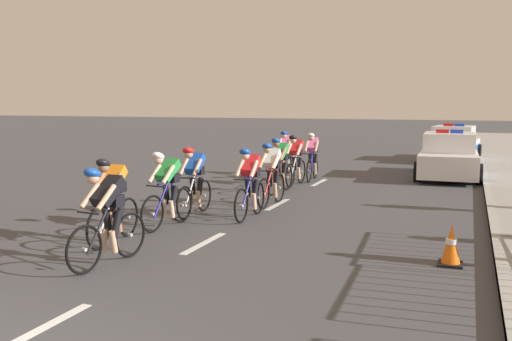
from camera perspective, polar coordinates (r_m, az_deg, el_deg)
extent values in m
cube|color=#9E9E99|center=(17.12, 22.64, -1.59)|extent=(0.16, 60.00, 0.13)
cube|color=white|center=(6.72, -21.30, -14.97)|extent=(0.14, 1.60, 0.01)
cube|color=white|center=(9.87, -5.37, -7.45)|extent=(0.14, 1.60, 0.01)
cube|color=white|center=(13.49, 2.23, -3.51)|extent=(0.14, 1.60, 0.01)
cube|color=white|center=(17.27, 6.53, -1.23)|extent=(0.14, 1.60, 0.01)
torus|color=black|center=(8.41, -17.26, -7.78)|extent=(0.12, 0.72, 0.72)
cylinder|color=#99999E|center=(8.41, -17.26, -7.78)|extent=(0.07, 0.07, 0.06)
torus|color=black|center=(9.12, -12.84, -6.48)|extent=(0.12, 0.72, 0.72)
cylinder|color=#99999E|center=(9.12, -12.84, -6.48)|extent=(0.07, 0.07, 0.06)
cylinder|color=black|center=(8.61, -15.29, -3.70)|extent=(0.10, 0.55, 0.04)
cylinder|color=black|center=(8.55, -16.02, -6.02)|extent=(0.09, 0.48, 0.63)
cylinder|color=black|center=(8.82, -14.35, -5.44)|extent=(0.04, 0.04, 0.65)
cylinder|color=black|center=(8.37, -16.91, -4.21)|extent=(0.42, 0.07, 0.03)
cube|color=black|center=(8.75, -14.41, -3.24)|extent=(0.12, 0.23, 0.05)
cube|color=black|center=(8.62, -15.01, -2.06)|extent=(0.34, 0.57, 0.46)
cube|color=black|center=(8.73, -14.47, -2.99)|extent=(0.30, 0.23, 0.18)
cylinder|color=black|center=(8.70, -14.17, -5.32)|extent=(0.13, 0.23, 0.40)
cylinder|color=tan|center=(8.71, -14.47, -7.11)|extent=(0.11, 0.16, 0.36)
cylinder|color=black|center=(8.82, -15.05, -5.19)|extent=(0.13, 0.18, 0.40)
cylinder|color=tan|center=(8.82, -15.35, -6.95)|extent=(0.10, 0.13, 0.36)
cylinder|color=tan|center=(8.37, -15.17, -2.68)|extent=(0.12, 0.41, 0.35)
cylinder|color=tan|center=(8.59, -16.75, -2.49)|extent=(0.12, 0.41, 0.35)
sphere|color=tan|center=(8.37, -16.44, -0.71)|extent=(0.19, 0.19, 0.19)
ellipsoid|color=blue|center=(8.36, -16.50, -0.28)|extent=(0.26, 0.34, 0.24)
torus|color=black|center=(9.69, -15.92, -5.79)|extent=(0.11, 0.73, 0.72)
cylinder|color=#99999E|center=(9.69, -15.92, -5.79)|extent=(0.06, 0.06, 0.06)
torus|color=black|center=(10.52, -13.03, -4.69)|extent=(0.11, 0.73, 0.72)
cylinder|color=#99999E|center=(10.52, -13.03, -4.69)|extent=(0.06, 0.06, 0.06)
cylinder|color=silver|center=(9.96, -14.65, -2.25)|extent=(0.08, 0.55, 0.04)
cylinder|color=silver|center=(9.87, -15.11, -4.26)|extent=(0.08, 0.48, 0.63)
cylinder|color=silver|center=(10.18, -14.02, -3.77)|extent=(0.04, 0.04, 0.65)
cylinder|color=black|center=(9.67, -15.71, -2.68)|extent=(0.42, 0.06, 0.03)
cube|color=black|center=(10.12, -14.08, -1.86)|extent=(0.12, 0.23, 0.05)
cube|color=orange|center=(9.99, -14.47, -0.83)|extent=(0.33, 0.56, 0.47)
cube|color=black|center=(10.11, -14.11, -1.64)|extent=(0.30, 0.22, 0.18)
cylinder|color=black|center=(10.08, -13.76, -3.64)|extent=(0.13, 0.23, 0.40)
cylinder|color=#9E7051|center=(10.06, -13.94, -5.19)|extent=(0.10, 0.16, 0.36)
cylinder|color=black|center=(10.17, -14.64, -3.57)|extent=(0.12, 0.18, 0.40)
cylinder|color=#9E7051|center=(10.15, -14.82, -5.11)|extent=(0.10, 0.13, 0.36)
cylinder|color=#9E7051|center=(9.73, -14.30, -1.32)|extent=(0.11, 0.41, 0.35)
cylinder|color=#9E7051|center=(9.90, -15.89, -1.24)|extent=(0.11, 0.41, 0.35)
sphere|color=#9E7051|center=(9.71, -15.42, 0.35)|extent=(0.19, 0.19, 0.19)
ellipsoid|color=black|center=(9.69, -15.46, 0.72)|extent=(0.26, 0.33, 0.24)
torus|color=black|center=(10.73, -10.61, -4.41)|extent=(0.11, 0.73, 0.72)
cylinder|color=#99999E|center=(10.73, -10.61, -4.41)|extent=(0.07, 0.07, 0.06)
torus|color=black|center=(11.53, -7.64, -3.56)|extent=(0.11, 0.73, 0.72)
cylinder|color=#99999E|center=(11.53, -7.64, -3.56)|extent=(0.07, 0.07, 0.06)
cylinder|color=#1E1E99|center=(11.00, -9.27, -1.26)|extent=(0.08, 0.55, 0.04)
cylinder|color=#1E1E99|center=(10.91, -9.77, -3.06)|extent=(0.08, 0.48, 0.63)
cylinder|color=#1E1E99|center=(11.20, -8.65, -2.67)|extent=(0.04, 0.04, 0.65)
cylinder|color=black|center=(10.72, -10.35, -1.60)|extent=(0.42, 0.06, 0.03)
cube|color=black|center=(11.15, -8.68, -0.92)|extent=(0.12, 0.23, 0.05)
cube|color=green|center=(11.02, -9.07, 0.03)|extent=(0.33, 0.57, 0.45)
cube|color=black|center=(11.14, -8.72, -0.73)|extent=(0.30, 0.22, 0.18)
cylinder|color=black|center=(11.10, -8.45, -2.54)|extent=(0.13, 0.23, 0.40)
cylinder|color=beige|center=(11.08, -8.66, -3.95)|extent=(0.10, 0.16, 0.36)
cylinder|color=black|center=(11.20, -9.21, -2.47)|extent=(0.12, 0.18, 0.40)
cylinder|color=beige|center=(11.18, -9.42, -3.87)|extent=(0.10, 0.13, 0.36)
cylinder|color=beige|center=(10.77, -9.03, -0.41)|extent=(0.11, 0.41, 0.35)
cylinder|color=beige|center=(10.95, -10.40, -0.31)|extent=(0.11, 0.41, 0.35)
sphere|color=beige|center=(10.76, -10.02, 1.12)|extent=(0.19, 0.19, 0.19)
ellipsoid|color=white|center=(10.74, -10.06, 1.46)|extent=(0.26, 0.33, 0.24)
torus|color=black|center=(11.77, -7.38, -3.33)|extent=(0.07, 0.73, 0.72)
cylinder|color=#99999E|center=(11.77, -7.38, -3.33)|extent=(0.06, 0.06, 0.06)
torus|color=black|center=(12.66, -5.36, -2.58)|extent=(0.07, 0.73, 0.72)
cylinder|color=#99999E|center=(12.66, -5.36, -2.58)|extent=(0.06, 0.06, 0.06)
cylinder|color=silver|center=(12.09, -6.46, -0.47)|extent=(0.05, 0.55, 0.04)
cylinder|color=silver|center=(11.98, -6.81, -2.10)|extent=(0.06, 0.48, 0.63)
cylinder|color=silver|center=(12.31, -6.04, -1.75)|extent=(0.04, 0.04, 0.65)
cylinder|color=black|center=(11.78, -7.20, -0.77)|extent=(0.42, 0.04, 0.03)
cube|color=black|center=(12.26, -6.06, -0.17)|extent=(0.11, 0.22, 0.05)
cube|color=blue|center=(12.13, -6.33, 0.70)|extent=(0.30, 0.55, 0.46)
cube|color=black|center=(12.25, -6.09, 0.01)|extent=(0.29, 0.21, 0.18)
cylinder|color=black|center=(12.21, -5.78, -1.63)|extent=(0.12, 0.23, 0.40)
cylinder|color=tan|center=(12.19, -5.93, -2.91)|extent=(0.10, 0.16, 0.36)
cylinder|color=black|center=(12.29, -6.54, -1.59)|extent=(0.12, 0.17, 0.40)
cylinder|color=tan|center=(12.26, -6.69, -2.86)|extent=(0.09, 0.13, 0.36)
cylinder|color=tan|center=(11.87, -6.07, 0.33)|extent=(0.09, 0.40, 0.35)
cylinder|color=tan|center=(12.01, -7.45, 0.38)|extent=(0.09, 0.40, 0.35)
sphere|color=tan|center=(11.84, -6.97, 1.71)|extent=(0.19, 0.19, 0.19)
ellipsoid|color=red|center=(11.82, -6.99, 2.01)|extent=(0.24, 0.32, 0.24)
torus|color=black|center=(11.38, -1.53, -3.63)|extent=(0.05, 0.72, 0.72)
cylinder|color=#99999E|center=(11.38, -1.53, -3.63)|extent=(0.06, 0.06, 0.06)
torus|color=black|center=(12.30, 0.24, -2.83)|extent=(0.05, 0.72, 0.72)
cylinder|color=#99999E|center=(12.30, 0.24, -2.83)|extent=(0.06, 0.06, 0.06)
cylinder|color=#1E1E99|center=(11.71, -0.70, -0.67)|extent=(0.04, 0.55, 0.04)
cylinder|color=#1E1E99|center=(11.60, -1.02, -2.36)|extent=(0.04, 0.48, 0.63)
cylinder|color=#1E1E99|center=(11.94, -0.35, -1.99)|extent=(0.04, 0.04, 0.65)
cylinder|color=black|center=(11.39, -1.35, -0.98)|extent=(0.42, 0.03, 0.03)
cube|color=black|center=(11.89, -0.35, -0.35)|extent=(0.10, 0.22, 0.05)
cube|color=red|center=(11.75, -0.57, 0.54)|extent=(0.28, 0.55, 0.44)
cube|color=black|center=(11.87, -0.37, -0.17)|extent=(0.28, 0.20, 0.18)
cylinder|color=black|center=(11.84, -0.05, -1.87)|extent=(0.11, 0.22, 0.40)
cylinder|color=beige|center=(11.81, -0.18, -3.19)|extent=(0.09, 0.15, 0.36)
cylinder|color=black|center=(11.91, -0.86, -1.82)|extent=(0.11, 0.17, 0.40)
cylinder|color=beige|center=(11.88, -1.00, -3.13)|extent=(0.09, 0.12, 0.36)
cylinder|color=beige|center=(11.50, -0.22, 0.15)|extent=(0.08, 0.40, 0.35)
cylinder|color=beige|center=(11.62, -1.69, 0.22)|extent=(0.08, 0.40, 0.35)
sphere|color=beige|center=(11.45, -1.12, 1.58)|extent=(0.19, 0.19, 0.19)
ellipsoid|color=blue|center=(11.43, -1.14, 1.90)|extent=(0.23, 0.32, 0.24)
torus|color=black|center=(12.86, 0.78, -2.40)|extent=(0.08, 0.73, 0.72)
cylinder|color=#99999E|center=(12.86, 0.78, -2.40)|extent=(0.06, 0.06, 0.06)
torus|color=black|center=(13.77, 2.40, -1.77)|extent=(0.08, 0.73, 0.72)
cylinder|color=#99999E|center=(13.77, 2.40, -1.77)|extent=(0.06, 0.06, 0.06)
cylinder|color=#B21919|center=(13.20, 1.54, 0.20)|extent=(0.06, 0.55, 0.04)
cylinder|color=#B21919|center=(13.08, 1.25, -1.29)|extent=(0.06, 0.48, 0.63)
cylinder|color=#B21919|center=(13.42, 1.86, -1.00)|extent=(0.04, 0.04, 0.65)
cylinder|color=black|center=(12.88, 0.95, -0.06)|extent=(0.42, 0.05, 0.03)
cube|color=black|center=(13.37, 1.86, 0.46)|extent=(0.11, 0.22, 0.05)
cube|color=white|center=(13.24, 1.67, 1.27)|extent=(0.30, 0.56, 0.46)
cube|color=black|center=(13.36, 1.85, 0.63)|extent=(0.29, 0.21, 0.18)
cylinder|color=black|center=(13.32, 2.12, -0.88)|extent=(0.12, 0.23, 0.40)
cylinder|color=tan|center=(13.29, 1.99, -2.05)|extent=(0.10, 0.16, 0.36)
cylinder|color=black|center=(13.39, 1.41, -0.84)|extent=(0.12, 0.17, 0.40)
cylinder|color=tan|center=(13.36, 1.27, -2.00)|extent=(0.10, 0.13, 0.36)
cylinder|color=tan|center=(12.99, 1.96, 0.93)|extent=(0.09, 0.40, 0.35)
cylinder|color=tan|center=(13.11, 0.66, 0.99)|extent=(0.09, 0.40, 0.35)
sphere|color=tan|center=(12.94, 1.17, 2.20)|extent=(0.19, 0.19, 0.19)
ellipsoid|color=blue|center=(12.93, 1.15, 2.49)|extent=(0.24, 0.32, 0.24)
torus|color=black|center=(14.75, 1.71, -1.19)|extent=(0.11, 0.73, 0.72)
cylinder|color=#99999E|center=(14.75, 1.71, -1.19)|extent=(0.07, 0.07, 0.06)
torus|color=black|center=(15.65, 3.23, -0.72)|extent=(0.11, 0.73, 0.72)
cylinder|color=#99999E|center=(15.65, 3.23, -0.72)|extent=(0.07, 0.07, 0.06)
cylinder|color=#B21919|center=(15.09, 2.43, 1.05)|extent=(0.08, 0.55, 0.04)
cylinder|color=#B21919|center=(14.97, 2.15, -0.24)|extent=(0.08, 0.48, 0.63)
cylinder|color=#B21919|center=(15.30, 2.72, -0.01)|extent=(0.04, 0.04, 0.65)
cylinder|color=black|center=(14.77, 1.88, 0.85)|extent=(0.42, 0.07, 0.03)
cube|color=black|center=(15.27, 2.73, 1.27)|extent=(0.12, 0.23, 0.05)
cube|color=green|center=(15.13, 2.55, 1.98)|extent=(0.33, 0.57, 0.45)
cube|color=black|center=(15.25, 2.72, 1.42)|extent=(0.30, 0.22, 0.18)
cylinder|color=black|center=(15.21, 2.94, 0.10)|extent=(0.13, 0.23, 0.40)
cylinder|color=#9E7051|center=(15.17, 2.82, -0.93)|extent=(0.10, 0.16, 0.36)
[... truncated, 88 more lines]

